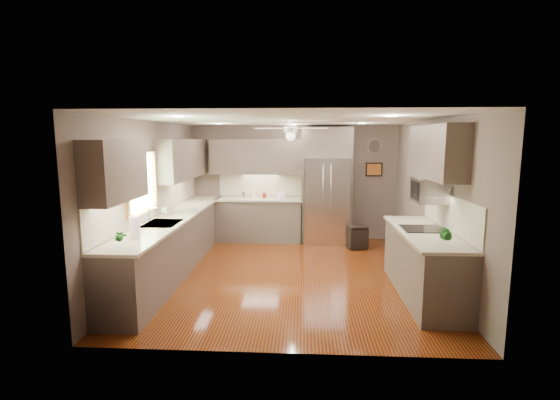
# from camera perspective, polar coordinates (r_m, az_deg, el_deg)

# --- Properties ---
(floor) EXTENTS (5.00, 5.00, 0.00)m
(floor) POSITION_cam_1_polar(r_m,az_deg,el_deg) (6.80, 1.35, -10.36)
(floor) COLOR #431209
(floor) RESTS_ON ground
(ceiling) EXTENTS (5.00, 5.00, 0.00)m
(ceiling) POSITION_cam_1_polar(r_m,az_deg,el_deg) (6.44, 1.43, 11.18)
(ceiling) COLOR white
(ceiling) RESTS_ON ground
(wall_back) EXTENTS (4.50, 0.00, 4.50)m
(wall_back) POSITION_cam_1_polar(r_m,az_deg,el_deg) (8.98, 1.92, 2.47)
(wall_back) COLOR #67584E
(wall_back) RESTS_ON ground
(wall_front) EXTENTS (4.50, 0.00, 4.50)m
(wall_front) POSITION_cam_1_polar(r_m,az_deg,el_deg) (4.05, 0.21, -5.12)
(wall_front) COLOR #67584E
(wall_front) RESTS_ON ground
(wall_left) EXTENTS (0.00, 5.00, 5.00)m
(wall_left) POSITION_cam_1_polar(r_m,az_deg,el_deg) (6.95, -17.49, 0.26)
(wall_left) COLOR #67584E
(wall_left) RESTS_ON ground
(wall_right) EXTENTS (0.00, 5.00, 5.00)m
(wall_right) POSITION_cam_1_polar(r_m,az_deg,el_deg) (6.81, 20.66, -0.06)
(wall_right) COLOR #67584E
(wall_right) RESTS_ON ground
(canister_b) EXTENTS (0.09, 0.09, 0.13)m
(canister_b) POSITION_cam_1_polar(r_m,az_deg,el_deg) (8.83, -5.15, 0.76)
(canister_b) COLOR silver
(canister_b) RESTS_ON back_run
(canister_c) EXTENTS (0.15, 0.15, 0.20)m
(canister_c) POSITION_cam_1_polar(r_m,az_deg,el_deg) (8.83, -3.71, 0.91)
(canister_c) COLOR beige
(canister_c) RESTS_ON back_run
(canister_d) EXTENTS (0.11, 0.11, 0.13)m
(canister_d) POSITION_cam_1_polar(r_m,az_deg,el_deg) (8.75, -2.22, 0.66)
(canister_d) COLOR maroon
(canister_d) RESTS_ON back_run
(soap_bottle) EXTENTS (0.09, 0.09, 0.19)m
(soap_bottle) POSITION_cam_1_polar(r_m,az_deg,el_deg) (7.05, -15.72, -1.30)
(soap_bottle) COLOR white
(soap_bottle) RESTS_ON left_run
(potted_plant_left) EXTENTS (0.16, 0.13, 0.27)m
(potted_plant_left) POSITION_cam_1_polar(r_m,az_deg,el_deg) (5.13, -21.76, -4.82)
(potted_plant_left) COLOR #1B5F1C
(potted_plant_left) RESTS_ON left_run
(potted_plant_right) EXTENTS (0.17, 0.14, 0.30)m
(potted_plant_right) POSITION_cam_1_polar(r_m,az_deg,el_deg) (5.22, 22.38, -4.45)
(potted_plant_right) COLOR #1B5F1C
(potted_plant_right) RESTS_ON right_run
(bowl) EXTENTS (0.25, 0.25, 0.06)m
(bowl) POSITION_cam_1_polar(r_m,az_deg,el_deg) (8.69, 0.31, 0.39)
(bowl) COLOR beige
(bowl) RESTS_ON back_run
(left_run) EXTENTS (0.65, 4.70, 1.45)m
(left_run) POSITION_cam_1_polar(r_m,az_deg,el_deg) (7.14, -14.55, -5.67)
(left_run) COLOR brown
(left_run) RESTS_ON ground
(back_run) EXTENTS (1.85, 0.65, 1.45)m
(back_run) POSITION_cam_1_polar(r_m,az_deg,el_deg) (8.85, -2.85, -2.64)
(back_run) COLOR brown
(back_run) RESTS_ON ground
(uppers) EXTENTS (4.50, 4.70, 0.95)m
(uppers) POSITION_cam_1_polar(r_m,az_deg,el_deg) (7.21, -4.33, 5.89)
(uppers) COLOR brown
(uppers) RESTS_ON wall_left
(window) EXTENTS (0.05, 1.12, 0.92)m
(window) POSITION_cam_1_polar(r_m,az_deg,el_deg) (6.44, -18.92, 2.25)
(window) COLOR #BFF2B2
(window) RESTS_ON wall_left
(sink) EXTENTS (0.50, 0.70, 0.32)m
(sink) POSITION_cam_1_polar(r_m,az_deg,el_deg) (6.44, -16.26, -3.43)
(sink) COLOR silver
(sink) RESTS_ON left_run
(refrigerator) EXTENTS (1.06, 0.75, 2.45)m
(refrigerator) POSITION_cam_1_polar(r_m,az_deg,el_deg) (8.66, 6.50, 1.78)
(refrigerator) COLOR silver
(refrigerator) RESTS_ON ground
(right_run) EXTENTS (0.70, 2.20, 1.45)m
(right_run) POSITION_cam_1_polar(r_m,az_deg,el_deg) (6.13, 19.62, -8.25)
(right_run) COLOR brown
(right_run) RESTS_ON ground
(microwave) EXTENTS (0.43, 0.55, 0.34)m
(microwave) POSITION_cam_1_polar(r_m,az_deg,el_deg) (6.20, 20.30, 1.30)
(microwave) COLOR silver
(microwave) RESTS_ON wall_right
(ceiling_fan) EXTENTS (1.18, 1.18, 0.32)m
(ceiling_fan) POSITION_cam_1_polar(r_m,az_deg,el_deg) (6.73, 1.51, 9.64)
(ceiling_fan) COLOR white
(ceiling_fan) RESTS_ON ceiling
(recessed_lights) EXTENTS (2.84, 3.14, 0.01)m
(recessed_lights) POSITION_cam_1_polar(r_m,az_deg,el_deg) (6.84, 1.20, 10.98)
(recessed_lights) COLOR white
(recessed_lights) RESTS_ON ceiling
(wall_clock) EXTENTS (0.30, 0.03, 0.30)m
(wall_clock) POSITION_cam_1_polar(r_m,az_deg,el_deg) (9.04, 13.19, 7.37)
(wall_clock) COLOR white
(wall_clock) RESTS_ON wall_back
(framed_print) EXTENTS (0.36, 0.03, 0.30)m
(framed_print) POSITION_cam_1_polar(r_m,az_deg,el_deg) (9.06, 13.09, 4.21)
(framed_print) COLOR black
(framed_print) RESTS_ON wall_back
(stool) EXTENTS (0.43, 0.43, 0.45)m
(stool) POSITION_cam_1_polar(r_m,az_deg,el_deg) (8.40, 10.76, -5.13)
(stool) COLOR black
(stool) RESTS_ON ground
(paper_towel) EXTENTS (0.13, 0.13, 0.33)m
(paper_towel) POSITION_cam_1_polar(r_m,az_deg,el_deg) (5.50, -19.76, -3.78)
(paper_towel) COLOR white
(paper_towel) RESTS_ON left_run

